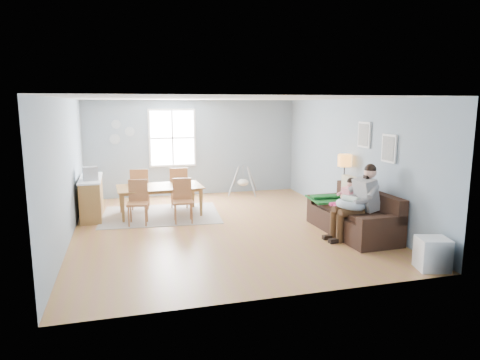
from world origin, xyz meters
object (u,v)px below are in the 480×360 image
object	(u,v)px
chair_nw	(140,186)
monitor	(90,173)
storage_cube	(432,254)
counter	(92,197)
father	(358,199)
chair_ne	(179,184)
dining_table	(161,201)
chair_sw	(138,199)
sofa	(355,218)
baby_swing	(243,182)
chair_se	(183,197)
toddler	(346,195)
floor_lamp	(344,166)

from	to	relation	value
chair_nw	monitor	distance (m)	1.39
storage_cube	counter	bearing A→B (deg)	138.02
father	chair_ne	world-z (taller)	father
dining_table	chair_sw	distance (m)	0.85
sofa	baby_swing	distance (m)	4.40
chair_sw	chair_nw	distance (m)	1.33
sofa	counter	world-z (taller)	counter
dining_table	chair_se	distance (m)	0.85
toddler	chair_ne	size ratio (longest dim) A/B	0.85
baby_swing	floor_lamp	bearing A→B (deg)	-65.97
storage_cube	chair_ne	size ratio (longest dim) A/B	0.54
floor_lamp	dining_table	distance (m)	4.31
chair_sw	storage_cube	bearing A→B (deg)	-41.89
toddler	storage_cube	size ratio (longest dim) A/B	1.59
chair_sw	counter	distance (m)	1.38
dining_table	toddler	bearing A→B (deg)	-35.40
toddler	chair_se	bearing A→B (deg)	153.33
dining_table	chair_nw	bearing A→B (deg)	119.10
toddler	floor_lamp	distance (m)	1.00
floor_lamp	chair_nw	xyz separation A→B (m)	(-4.39, 2.18, -0.64)
monitor	storage_cube	bearing A→B (deg)	-40.18
storage_cube	counter	size ratio (longest dim) A/B	0.34
toddler	chair_ne	xyz separation A→B (m)	(-3.05, 2.91, -0.15)
sofa	baby_swing	world-z (taller)	sofa
chair_se	chair_nw	distance (m)	1.65
toddler	baby_swing	size ratio (longest dim) A/B	0.85
chair_sw	counter	xyz separation A→B (m)	(-1.02, 0.93, -0.09)
father	counter	bearing A→B (deg)	148.54
chair_sw	chair_nw	world-z (taller)	chair_nw
chair_nw	baby_swing	size ratio (longest dim) A/B	0.99
dining_table	counter	world-z (taller)	counter
chair_nw	chair_se	bearing A→B (deg)	-58.36
baby_swing	father	bearing A→B (deg)	-77.31
floor_lamp	chair_sw	world-z (taller)	floor_lamp
chair_se	baby_swing	xyz separation A→B (m)	(2.08, 2.45, -0.18)
sofa	chair_nw	distance (m)	5.20
sofa	toddler	distance (m)	0.49
chair_ne	chair_se	bearing A→B (deg)	-94.15
chair_se	counter	size ratio (longest dim) A/B	0.59
floor_lamp	father	bearing A→B (deg)	-107.30
sofa	baby_swing	size ratio (longest dim) A/B	2.14
dining_table	chair_nw	size ratio (longest dim) A/B	1.91
toddler	dining_table	world-z (taller)	toddler
toddler	chair_se	distance (m)	3.53
father	chair_ne	size ratio (longest dim) A/B	1.42
father	chair_nw	size ratio (longest dim) A/B	1.43
dining_table	baby_swing	world-z (taller)	baby_swing
father	toddler	size ratio (longest dim) A/B	1.66
sofa	chair_sw	size ratio (longest dim) A/B	2.30
storage_cube	monitor	bearing A→B (deg)	139.82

